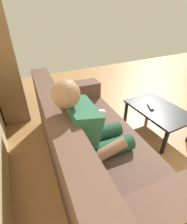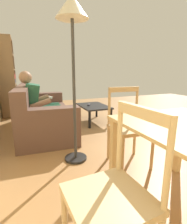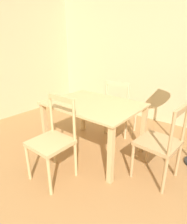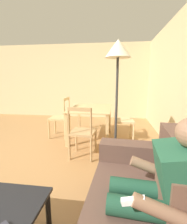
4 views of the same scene
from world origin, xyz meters
The scene contains 5 objects.
couch centered at (1.31, 2.16, 0.31)m, with size 2.13×1.05×0.86m.
person_lounging centered at (1.15, 2.19, 0.57)m, with size 0.61×0.87×1.12m.
coffee_table centered at (1.42, 1.03, 0.32)m, with size 0.84×0.56×0.38m.
tv_remote centered at (1.50, 1.11, 0.39)m, with size 0.05×0.17×0.02m, color #2D2D38.
bookshelf centered at (2.99, 2.79, 0.75)m, with size 0.95×0.36×1.93m.
Camera 1 is at (0.14, 2.69, 1.52)m, focal length 26.20 mm.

